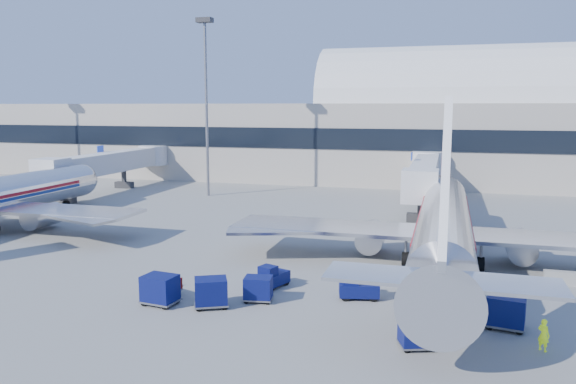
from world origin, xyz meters
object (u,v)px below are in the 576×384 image
(jetbridge_near, at_px, (425,172))
(cart_train_a, at_px, (258,288))
(barrier_near, at_px, (568,279))
(ramp_worker, at_px, (544,335))
(tug_right, at_px, (435,289))
(tug_left, at_px, (272,277))
(airliner_main, at_px, (444,227))
(cart_solo_far, at_px, (506,311))
(cart_train_b, at_px, (211,292))
(tug_lead, at_px, (357,287))
(cart_train_c, at_px, (160,289))
(cart_solo_near, at_px, (417,332))
(jetbridge_mid, at_px, (114,162))
(mast_west, at_px, (206,81))
(cart_open_red, at_px, (165,288))

(jetbridge_near, distance_m, cart_train_a, 38.28)
(barrier_near, height_order, ramp_worker, ramp_worker)
(tug_right, distance_m, tug_left, 10.21)
(airliner_main, xyz_separation_m, cart_train_a, (-10.56, -10.97, -2.12))
(cart_solo_far, bearing_deg, tug_right, 147.15)
(tug_right, height_order, cart_train_b, cart_train_b)
(cart_train_a, bearing_deg, tug_lead, 11.90)
(cart_train_c, bearing_deg, cart_solo_far, 12.66)
(ramp_worker, bearing_deg, cart_solo_near, 52.93)
(barrier_near, height_order, tug_lead, tug_lead)
(jetbridge_mid, height_order, barrier_near, jetbridge_mid)
(tug_lead, relative_size, cart_solo_near, 1.27)
(mast_west, distance_m, tug_right, 46.84)
(cart_train_a, distance_m, ramp_worker, 15.63)
(cart_train_a, relative_size, cart_open_red, 0.82)
(ramp_worker, bearing_deg, jetbridge_mid, 0.87)
(cart_solo_far, bearing_deg, ramp_worker, -49.30)
(airliner_main, distance_m, cart_train_c, 20.73)
(mast_west, height_order, ramp_worker, mast_west)
(jetbridge_near, bearing_deg, tug_left, -103.29)
(cart_train_c, distance_m, cart_solo_far, 19.37)
(jetbridge_near, relative_size, cart_train_b, 11.43)
(jetbridge_near, height_order, tug_lead, jetbridge_near)
(tug_right, xyz_separation_m, cart_solo_far, (3.71, -3.40, 0.21))
(tug_lead, bearing_deg, cart_train_b, -167.44)
(cart_train_a, relative_size, cart_train_b, 0.78)
(airliner_main, xyz_separation_m, cart_train_b, (-12.88, -12.68, -2.01))
(jetbridge_near, distance_m, jetbridge_mid, 42.00)
(cart_train_a, xyz_separation_m, cart_solo_far, (13.91, -0.36, 0.14))
(jetbridge_near, bearing_deg, cart_train_b, -105.04)
(mast_west, xyz_separation_m, tug_lead, (25.09, -34.37, -14.08))
(cart_open_red, bearing_deg, mast_west, 129.80)
(airliner_main, height_order, tug_lead, airliner_main)
(barrier_near, height_order, cart_solo_far, cart_solo_far)
(tug_lead, bearing_deg, mast_west, 113.14)
(tug_right, bearing_deg, ramp_worker, 4.03)
(jetbridge_near, bearing_deg, cart_train_a, -102.34)
(mast_west, relative_size, tug_left, 8.76)
(cart_train_b, distance_m, cart_train_c, 3.09)
(jetbridge_near, distance_m, tug_left, 35.66)
(tug_right, bearing_deg, jetbridge_near, 145.88)
(jetbridge_mid, height_order, cart_solo_far, jetbridge_mid)
(cart_train_a, relative_size, cart_solo_near, 0.91)
(cart_train_a, bearing_deg, tug_left, 81.69)
(cart_train_a, distance_m, cart_train_c, 5.79)
(barrier_near, distance_m, cart_train_b, 23.23)
(tug_left, bearing_deg, cart_solo_far, -82.57)
(tug_left, relative_size, cart_train_c, 1.18)
(cart_train_b, xyz_separation_m, cart_solo_far, (16.23, 1.35, 0.02))
(jetbridge_near, xyz_separation_m, cart_train_c, (-13.54, -39.41, -2.98))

